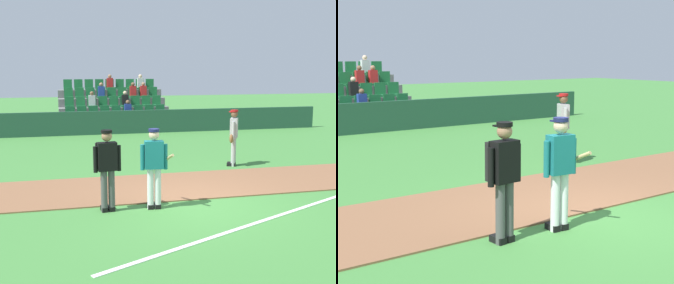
% 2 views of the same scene
% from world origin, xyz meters
% --- Properties ---
extents(ground_plane, '(80.00, 80.00, 0.00)m').
position_xyz_m(ground_plane, '(0.00, 0.00, 0.00)').
color(ground_plane, '#42843A').
extents(infield_dirt_path, '(28.00, 2.72, 0.03)m').
position_xyz_m(infield_dirt_path, '(0.00, 1.67, 0.01)').
color(infield_dirt_path, brown).
rests_on(infield_dirt_path, ground).
extents(dugout_fence, '(20.00, 0.16, 1.08)m').
position_xyz_m(dugout_fence, '(0.00, 11.47, 0.54)').
color(dugout_fence, '#234C38').
rests_on(dugout_fence, ground).
extents(batter_teal_jersey, '(0.67, 0.79, 1.76)m').
position_xyz_m(batter_teal_jersey, '(-0.84, -0.08, 0.97)').
color(batter_teal_jersey, white).
rests_on(batter_teal_jersey, ground).
extents(umpire_home_plate, '(0.59, 0.33, 1.76)m').
position_xyz_m(umpire_home_plate, '(-1.84, -0.02, 1.00)').
color(umpire_home_plate, '#4C4C4C').
rests_on(umpire_home_plate, ground).
extents(runner_grey_jersey, '(0.45, 0.60, 1.76)m').
position_xyz_m(runner_grey_jersey, '(2.49, 3.63, 0.96)').
color(runner_grey_jersey, '#B2B2B2').
rests_on(runner_grey_jersey, ground).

